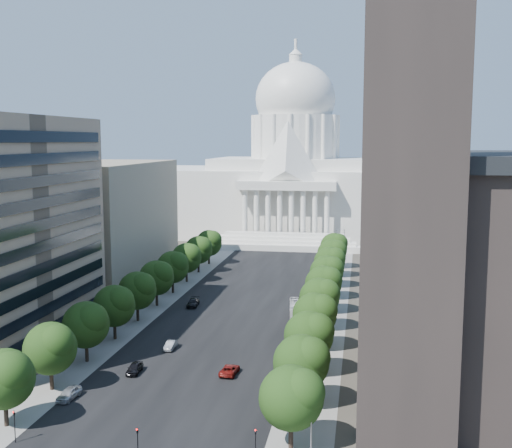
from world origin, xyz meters
The scene contains 41 objects.
road_asphalt centered at (0.00, 90.00, 0.00)m, with size 30.00×260.00×0.01m, color black.
sidewalk_left centered at (-19.00, 90.00, 0.00)m, with size 8.00×260.00×0.02m, color gray.
sidewalk_right centered at (19.00, 90.00, 0.00)m, with size 8.00×260.00×0.02m, color gray.
capitol centered at (0.00, 184.89, 20.01)m, with size 120.00×56.00×73.00m.
office_block_left_far centered at (-48.00, 100.00, 15.00)m, with size 38.00×52.00×30.00m, color gray.
romanesque_right centered at (45.72, 32.26, 22.22)m, with size 49.10×51.50×83.50m.
tree_l_a centered at (-17.66, 11.81, 6.45)m, with size 7.79×7.60×9.97m.
tree_l_b centered at (-17.66, 23.81, 6.45)m, with size 7.79×7.60×9.97m.
tree_l_c centered at (-17.66, 35.81, 6.45)m, with size 7.79×7.60×9.97m.
tree_l_d centered at (-17.66, 47.81, 6.45)m, with size 7.79×7.60×9.97m.
tree_l_e centered at (-17.66, 59.81, 6.45)m, with size 7.79×7.60×9.97m.
tree_l_f centered at (-17.66, 71.81, 6.45)m, with size 7.79×7.60×9.97m.
tree_l_g centered at (-17.66, 83.81, 6.45)m, with size 7.79×7.60×9.97m.
tree_l_h centered at (-17.66, 95.81, 6.45)m, with size 7.79×7.60×9.97m.
tree_l_i centered at (-17.66, 107.81, 6.45)m, with size 7.79×7.60×9.97m.
tree_l_j centered at (-17.66, 119.81, 6.45)m, with size 7.79×7.60×9.97m.
tree_r_a centered at (18.34, 11.81, 6.45)m, with size 7.79×7.60×9.97m.
tree_r_b centered at (18.34, 23.81, 6.45)m, with size 7.79×7.60×9.97m.
tree_r_c centered at (18.34, 35.81, 6.45)m, with size 7.79×7.60×9.97m.
tree_r_d centered at (18.34, 47.81, 6.45)m, with size 7.79×7.60×9.97m.
tree_r_e centered at (18.34, 59.81, 6.45)m, with size 7.79×7.60×9.97m.
tree_r_f centered at (18.34, 71.81, 6.45)m, with size 7.79×7.60×9.97m.
tree_r_g centered at (18.34, 83.81, 6.45)m, with size 7.79×7.60×9.97m.
tree_r_h centered at (18.34, 95.81, 6.45)m, with size 7.79×7.60×9.97m.
tree_r_i centered at (18.34, 107.81, 6.45)m, with size 7.79×7.60×9.97m.
tree_r_j centered at (18.34, 119.81, 6.45)m, with size 7.79×7.60×9.97m.
traffic_signal_left centered at (-14.50, 7.99, 3.09)m, with size 0.18×0.49×4.30m.
traffic_signal_right centered at (14.50, 7.99, 3.09)m, with size 0.18×0.49×4.30m.
traffic_signal_median centered at (1.50, 5.99, 3.09)m, with size 0.18×0.49×4.30m.
streetlight_a centered at (19.90, 10.00, 5.82)m, with size 2.61×0.44×9.00m.
streetlight_b centered at (19.90, 35.00, 5.82)m, with size 2.61×0.44×9.00m.
streetlight_c centered at (19.90, 60.00, 5.82)m, with size 2.61×0.44×9.00m.
streetlight_d centered at (19.90, 85.00, 5.82)m, with size 2.61×0.44×9.00m.
streetlight_e centered at (19.90, 110.00, 5.82)m, with size 2.61×0.44×9.00m.
streetlight_f centered at (19.90, 135.00, 5.82)m, with size 2.61×0.44×9.00m.
car_dark_a centered at (-8.52, 32.28, 0.78)m, with size 1.84×4.58×1.56m, color black.
car_silver centered at (-6.39, 44.25, 0.70)m, with size 1.48×4.25×1.40m, color #9EA0A5.
car_red centered at (6.07, 34.17, 0.71)m, with size 2.34×5.08×1.41m, color maroon.
car_dark_b centered at (-10.05, 72.64, 0.79)m, with size 2.21×5.44×1.58m, color black.
car_parked centered at (-14.00, 21.15, 0.80)m, with size 1.89×4.71×1.60m, color #AAABB2.
city_bus centered at (12.72, 68.54, 1.48)m, with size 2.49×10.63×2.96m, color silver.
Camera 1 is at (25.64, -58.53, 35.71)m, focal length 45.00 mm.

